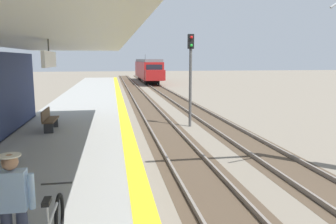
{
  "coord_description": "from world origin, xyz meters",
  "views": [
    {
      "loc": [
        -0.81,
        1.55,
        3.82
      ],
      "look_at": [
        1.0,
        12.05,
        2.1
      ],
      "focal_mm": 34.95,
      "sensor_mm": 36.0,
      "label": 1
    }
  ],
  "objects_px": {
    "approaching_train": "(148,69)",
    "rail_signal_post": "(191,71)",
    "commuter_person": "(13,206)",
    "platform_bench": "(49,119)"
  },
  "relations": [
    {
      "from": "approaching_train",
      "to": "commuter_person",
      "type": "height_order",
      "value": "approaching_train"
    },
    {
      "from": "approaching_train",
      "to": "rail_signal_post",
      "type": "height_order",
      "value": "rail_signal_post"
    },
    {
      "from": "commuter_person",
      "to": "rail_signal_post",
      "type": "relative_size",
      "value": 0.32
    },
    {
      "from": "commuter_person",
      "to": "platform_bench",
      "type": "xyz_separation_m",
      "value": [
        -1.24,
        9.49,
        -0.47
      ]
    },
    {
      "from": "commuter_person",
      "to": "platform_bench",
      "type": "bearing_deg",
      "value": 97.42
    },
    {
      "from": "commuter_person",
      "to": "approaching_train",
      "type": "bearing_deg",
      "value": 81.7
    },
    {
      "from": "approaching_train",
      "to": "rail_signal_post",
      "type": "xyz_separation_m",
      "value": [
        -1.73,
        -37.87,
        1.02
      ]
    },
    {
      "from": "platform_bench",
      "to": "rail_signal_post",
      "type": "bearing_deg",
      "value": 29.82
    },
    {
      "from": "commuter_person",
      "to": "platform_bench",
      "type": "height_order",
      "value": "commuter_person"
    },
    {
      "from": "rail_signal_post",
      "to": "approaching_train",
      "type": "bearing_deg",
      "value": 87.38
    }
  ]
}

